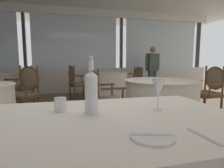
{
  "coord_description": "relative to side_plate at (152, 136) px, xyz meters",
  "views": [
    {
      "loc": [
        -0.26,
        -2.04,
        1.06
      ],
      "look_at": [
        0.01,
        -0.92,
        0.92
      ],
      "focal_mm": 28.83,
      "sensor_mm": 36.0,
      "label": 1
    }
  ],
  "objects": [
    {
      "name": "ground_plane",
      "position": [
        -0.07,
        1.39,
        -0.76
      ],
      "size": [
        14.93,
        14.93,
        0.0
      ],
      "primitive_type": "plane",
      "color": "#756047"
    },
    {
      "name": "butter_knife",
      "position": [
        0.0,
        0.0,
        0.01
      ],
      "size": [
        0.18,
        0.07,
        0.0
      ],
      "primitive_type": "cube",
      "rotation": [
        0.0,
        0.0,
        -0.28
      ],
      "color": "silver",
      "rests_on": "foreground_table"
    },
    {
      "name": "background_table_0",
      "position": [
        0.82,
        4.56,
        -0.38
      ],
      "size": [
        1.15,
        1.15,
        0.75
      ],
      "color": "white",
      "rests_on": "ground_plane"
    },
    {
      "name": "background_table_1",
      "position": [
        1.23,
        2.16,
        -0.38
      ],
      "size": [
        1.28,
        1.28,
        0.75
      ],
      "color": "white",
      "rests_on": "ground_plane"
    },
    {
      "name": "diner_person_1",
      "position": [
        2.35,
        4.79,
        0.12
      ],
      "size": [
        0.52,
        0.26,
        1.56
      ],
      "rotation": [
        0.0,
        0.0,
        4.88
      ],
      "color": "#334770",
      "rests_on": "ground_plane"
    },
    {
      "name": "water_bottle",
      "position": [
        -0.2,
        0.4,
        0.13
      ],
      "size": [
        0.08,
        0.08,
        0.34
      ],
      "color": "white",
      "rests_on": "foreground_table"
    },
    {
      "name": "dinner_fork",
      "position": [
        0.21,
        -0.05,
        -0.0
      ],
      "size": [
        0.03,
        0.18,
        0.0
      ],
      "primitive_type": "cube",
      "rotation": [
        0.0,
        0.0,
        1.65
      ],
      "color": "silver",
      "rests_on": "foreground_table"
    },
    {
      "name": "dining_chair_0_0",
      "position": [
        1.78,
        4.84,
        -0.22
      ],
      "size": [
        0.57,
        0.62,
        0.91
      ],
      "rotation": [
        0.0,
        0.0,
        3.43
      ],
      "color": "brown",
      "rests_on": "ground_plane"
    },
    {
      "name": "side_plate",
      "position": [
        0.0,
        0.0,
        0.0
      ],
      "size": [
        0.19,
        0.19,
        0.01
      ],
      "primitive_type": "cylinder",
      "color": "white",
      "rests_on": "foreground_table"
    },
    {
      "name": "dining_chair_2_0",
      "position": [
        -1.12,
        2.96,
        -0.19
      ],
      "size": [
        0.65,
        0.63,
        0.99
      ],
      "rotation": [
        0.0,
        0.0,
        4.18
      ],
      "color": "brown",
      "rests_on": "ground_plane"
    },
    {
      "name": "wine_glass",
      "position": [
        0.23,
        0.38,
        0.13
      ],
      "size": [
        0.08,
        0.08,
        0.2
      ],
      "color": "white",
      "rests_on": "foreground_table"
    },
    {
      "name": "dining_chair_1_0",
      "position": [
        0.17,
        2.07,
        -0.2
      ],
      "size": [
        0.5,
        0.56,
        0.97
      ],
      "rotation": [
        0.0,
        0.0,
        6.37
      ],
      "color": "brown",
      "rests_on": "ground_plane"
    },
    {
      "name": "window_wall_far",
      "position": [
        -0.07,
        5.7,
        0.38
      ],
      "size": [
        10.27,
        0.14,
        2.86
      ],
      "color": "silver",
      "rests_on": "ground_plane"
    },
    {
      "name": "dining_chair_0_1",
      "position": [
        -0.14,
        4.28,
        -0.19
      ],
      "size": [
        0.57,
        0.62,
        0.98
      ],
      "rotation": [
        0.0,
        0.0,
        6.57
      ],
      "color": "brown",
      "rests_on": "ground_plane"
    },
    {
      "name": "water_tumbler",
      "position": [
        -0.38,
        0.5,
        0.04
      ],
      "size": [
        0.07,
        0.07,
        0.09
      ],
      "primitive_type": "cylinder",
      "color": "white",
      "rests_on": "foreground_table"
    },
    {
      "name": "dining_chair_3_0",
      "position": [
        -1.4,
        4.06,
        -0.2
      ],
      "size": [
        0.61,
        0.64,
        0.98
      ],
      "rotation": [
        0.0,
        0.0,
        9.0
      ],
      "color": "brown",
      "rests_on": "ground_plane"
    },
    {
      "name": "dining_chair_1_1",
      "position": [
        2.3,
        2.25,
        -0.19
      ],
      "size": [
        0.5,
        0.56,
        0.98
      ],
      "rotation": [
        0.0,
        0.0,
        9.51
      ],
      "color": "brown",
      "rests_on": "ground_plane"
    }
  ]
}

